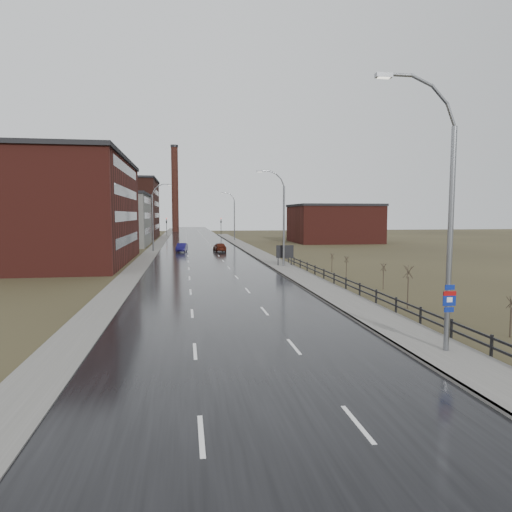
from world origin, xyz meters
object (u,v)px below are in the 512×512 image
object	(u,v)px
streetlight_main	(444,219)
car_near	(182,248)
billboard	(285,252)
car_far	(220,247)

from	to	relation	value
streetlight_main	car_near	bearing A→B (deg)	101.35
billboard	car_near	world-z (taller)	billboard
streetlight_main	billboard	bearing A→B (deg)	88.97
billboard	car_far	distance (m)	23.67
streetlight_main	billboard	size ratio (longest dim) A/B	4.69
billboard	car_far	xyz separation A→B (m)	(-6.08, 22.86, -0.97)
billboard	car_far	size ratio (longest dim) A/B	0.57
streetlight_main	car_far	size ratio (longest dim) A/B	2.69
billboard	car_near	bearing A→B (deg)	117.63
car_near	car_far	distance (m)	6.29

